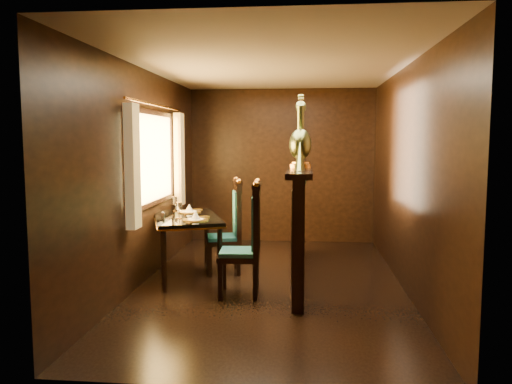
% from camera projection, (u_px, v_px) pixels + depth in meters
% --- Properties ---
extents(ground, '(5.00, 5.00, 0.00)m').
position_uv_depth(ground, '(271.00, 284.00, 5.84)').
color(ground, black).
rests_on(ground, ground).
extents(room_shell, '(3.04, 5.04, 2.52)m').
position_uv_depth(room_shell, '(264.00, 148.00, 5.70)').
color(room_shell, black).
rests_on(room_shell, ground).
extents(partition, '(0.26, 2.70, 1.36)m').
position_uv_depth(partition, '(299.00, 220.00, 6.03)').
color(partition, black).
rests_on(partition, ground).
extents(dining_table, '(1.14, 1.45, 0.95)m').
position_uv_depth(dining_table, '(187.00, 222.00, 6.09)').
color(dining_table, black).
rests_on(dining_table, ground).
extents(chair_left, '(0.47, 0.50, 1.25)m').
position_uv_depth(chair_left, '(250.00, 236.00, 5.35)').
color(chair_left, black).
rests_on(chair_left, ground).
extents(chair_right, '(0.52, 0.54, 1.21)m').
position_uv_depth(chair_right, '(232.00, 223.00, 6.28)').
color(chair_right, black).
rests_on(chair_right, ground).
extents(peacock_left, '(0.27, 0.71, 0.84)m').
position_uv_depth(peacock_left, '(300.00, 130.00, 5.62)').
color(peacock_left, '#1B523A').
rests_on(peacock_left, partition).
extents(peacock_right, '(0.26, 0.69, 0.83)m').
position_uv_depth(peacock_right, '(301.00, 132.00, 6.23)').
color(peacock_right, '#1B523A').
rests_on(peacock_right, partition).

